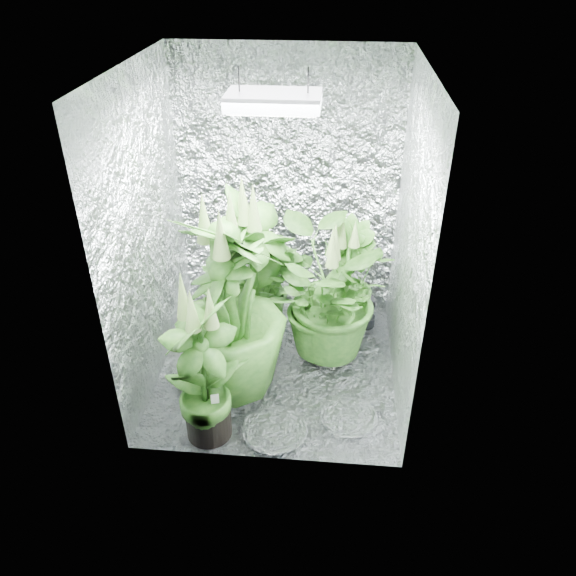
% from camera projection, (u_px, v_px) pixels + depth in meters
% --- Properties ---
extents(ground, '(1.60, 1.60, 0.00)m').
position_uv_depth(ground, '(277.00, 367.00, 3.93)').
color(ground, silver).
rests_on(ground, ground).
extents(walls, '(1.62, 1.62, 2.00)m').
position_uv_depth(walls, '(276.00, 240.00, 3.39)').
color(walls, silver).
rests_on(walls, ground).
extents(ceiling, '(1.60, 1.60, 0.01)m').
position_uv_depth(ceiling, '(273.00, 66.00, 2.85)').
color(ceiling, silver).
rests_on(ceiling, walls).
extents(grow_lamp, '(0.50, 0.30, 0.22)m').
position_uv_depth(grow_lamp, '(274.00, 101.00, 2.95)').
color(grow_lamp, gray).
rests_on(grow_lamp, ceiling).
extents(plant_a, '(0.83, 0.83, 0.89)m').
position_uv_depth(plant_a, '(255.00, 282.00, 4.09)').
color(plant_a, black).
rests_on(plant_a, ground).
extents(plant_b, '(0.85, 0.85, 1.30)m').
position_uv_depth(plant_b, '(254.00, 279.00, 3.77)').
color(plant_b, black).
rests_on(plant_b, ground).
extents(plant_c, '(0.61, 0.61, 0.96)m').
position_uv_depth(plant_c, '(344.00, 282.00, 4.05)').
color(plant_c, black).
rests_on(plant_c, ground).
extents(plant_d, '(0.94, 0.94, 1.35)m').
position_uv_depth(plant_d, '(230.00, 308.00, 3.43)').
color(plant_d, black).
rests_on(plant_d, ground).
extents(plant_e, '(0.93, 0.93, 1.04)m').
position_uv_depth(plant_e, '(327.00, 298.00, 3.78)').
color(plant_e, black).
rests_on(plant_e, ground).
extents(plant_f, '(0.67, 0.67, 1.07)m').
position_uv_depth(plant_f, '(203.00, 371.00, 3.15)').
color(plant_f, black).
rests_on(plant_f, ground).
extents(circulation_fan, '(0.19, 0.32, 0.37)m').
position_uv_depth(circulation_fan, '(362.00, 309.00, 4.26)').
color(circulation_fan, black).
rests_on(circulation_fan, ground).
extents(plant_label, '(0.05, 0.03, 0.08)m').
position_uv_depth(plant_label, '(215.00, 400.00, 3.23)').
color(plant_label, white).
rests_on(plant_label, plant_f).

